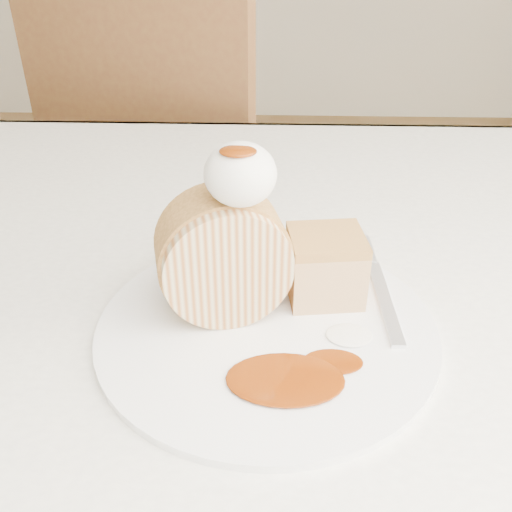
{
  "coord_description": "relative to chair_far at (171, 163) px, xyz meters",
  "views": [
    {
      "loc": [
        0.05,
        -0.33,
        1.08
      ],
      "look_at": [
        0.03,
        0.09,
        0.82
      ],
      "focal_mm": 40.0,
      "sensor_mm": 36.0,
      "label": 1
    }
  ],
  "objects": [
    {
      "name": "table",
      "position": [
        0.19,
        -0.69,
        0.09
      ],
      "size": [
        1.4,
        0.9,
        0.75
      ],
      "color": "beige",
      "rests_on": "ground"
    },
    {
      "name": "chair_far",
      "position": [
        0.0,
        0.0,
        0.0
      ],
      "size": [
        0.58,
        0.58,
        1.0
      ],
      "rotation": [
        0.0,
        0.0,
        2.87
      ],
      "color": "brown",
      "rests_on": "ground"
    },
    {
      "name": "plate",
      "position": [
        0.23,
        -0.81,
        0.18
      ],
      "size": [
        0.34,
        0.34,
        0.01
      ],
      "primitive_type": "cylinder",
      "rotation": [
        0.0,
        0.0,
        0.12
      ],
      "color": "white",
      "rests_on": "table"
    },
    {
      "name": "roulade_slice",
      "position": [
        0.19,
        -0.79,
        0.24
      ],
      "size": [
        0.13,
        0.09,
        0.11
      ],
      "primitive_type": "cylinder",
      "rotation": [
        1.57,
        0.0,
        0.25
      ],
      "color": "#CABB8C",
      "rests_on": "plate"
    },
    {
      "name": "cake_chunk",
      "position": [
        0.29,
        -0.76,
        0.21
      ],
      "size": [
        0.08,
        0.07,
        0.06
      ],
      "primitive_type": "cube",
      "rotation": [
        0.0,
        0.0,
        0.12
      ],
      "color": "tan",
      "rests_on": "plate"
    },
    {
      "name": "whipped_cream",
      "position": [
        0.21,
        -0.79,
        0.33
      ],
      "size": [
        0.06,
        0.06,
        0.05
      ],
      "primitive_type": "ellipsoid",
      "color": "white",
      "rests_on": "roulade_slice"
    },
    {
      "name": "caramel_drizzle",
      "position": [
        0.21,
        -0.8,
        0.36
      ],
      "size": [
        0.03,
        0.02,
        0.01
      ],
      "primitive_type": "ellipsoid",
      "color": "#652404",
      "rests_on": "whipped_cream"
    },
    {
      "name": "caramel_pool",
      "position": [
        0.25,
        -0.88,
        0.19
      ],
      "size": [
        0.1,
        0.07,
        0.0
      ],
      "primitive_type": null,
      "rotation": [
        0.0,
        0.0,
        0.12
      ],
      "color": "#652404",
      "rests_on": "plate"
    },
    {
      "name": "fork",
      "position": [
        0.35,
        -0.77,
        0.19
      ],
      "size": [
        0.03,
        0.18,
        0.0
      ],
      "primitive_type": "cube",
      "rotation": [
        0.0,
        0.0,
        0.03
      ],
      "color": "silver",
      "rests_on": "plate"
    }
  ]
}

